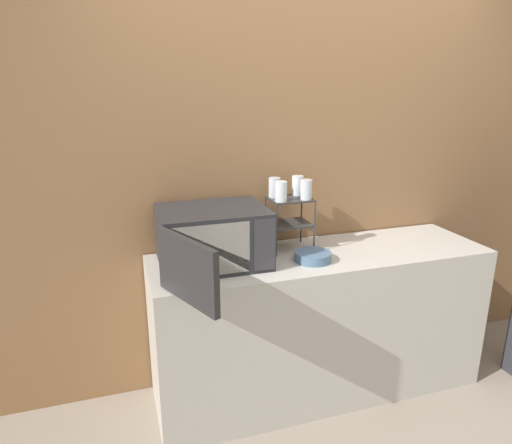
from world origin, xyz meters
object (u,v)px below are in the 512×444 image
object	(u,v)px
microwave	(212,238)
glass_front_left	(281,191)
glass_back_right	(298,185)
glass_back_left	(274,187)
glass_front_right	(306,190)
dish_rack	(290,213)
bowl	(313,257)

from	to	relation	value
microwave	glass_front_left	world-z (taller)	glass_front_left
glass_back_right	glass_back_left	xyz separation A→B (m)	(-0.15, -0.01, 0.00)
microwave	glass_front_right	xyz separation A→B (m)	(0.56, 0.05, 0.21)
glass_front_left	glass_back_right	world-z (taller)	same
dish_rack	glass_back_right	world-z (taller)	glass_back_right
dish_rack	bowl	bearing A→B (deg)	-76.39
dish_rack	glass_back_right	size ratio (longest dim) A/B	2.75
glass_front_right	dish_rack	bearing A→B (deg)	140.52
glass_front_left	bowl	bearing A→B (deg)	-50.29
glass_front_right	bowl	xyz separation A→B (m)	(-0.02, -0.16, -0.35)
glass_back_right	glass_back_left	world-z (taller)	same
glass_back_right	bowl	xyz separation A→B (m)	(-0.02, -0.28, -0.35)
glass_front_left	glass_back_left	bearing A→B (deg)	88.92
glass_front_right	bowl	distance (m)	0.38
glass_back_right	glass_front_right	size ratio (longest dim) A/B	1.00
microwave	glass_back_left	bearing A→B (deg)	21.46
glass_front_right	glass_back_left	xyz separation A→B (m)	(-0.15, 0.11, 0.00)
glass_front_right	glass_back_left	distance (m)	0.19
bowl	microwave	bearing A→B (deg)	168.63
glass_front_left	glass_front_right	xyz separation A→B (m)	(0.15, 0.00, 0.00)
glass_front_right	microwave	bearing A→B (deg)	-174.62
glass_back_left	glass_front_right	bearing A→B (deg)	-36.05
microwave	glass_back_right	distance (m)	0.63
glass_back_left	bowl	size ratio (longest dim) A/B	0.56
dish_rack	glass_back_right	distance (m)	0.17
microwave	glass_front_right	size ratio (longest dim) A/B	7.50
glass_front_left	glass_front_right	bearing A→B (deg)	0.30
bowl	glass_front_left	bearing A→B (deg)	129.71
microwave	dish_rack	world-z (taller)	same
microwave	bowl	distance (m)	0.57
glass_front_right	bowl	world-z (taller)	glass_front_right
dish_rack	microwave	bearing A→B (deg)	-167.18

